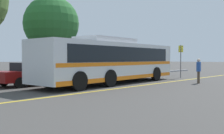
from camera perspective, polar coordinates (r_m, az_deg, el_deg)
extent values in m
plane|color=#423F3D|center=(17.78, 1.28, -3.39)|extent=(220.00, 220.00, 0.00)
cube|color=gold|center=(15.71, 5.90, -4.09)|extent=(31.49, 0.20, 0.01)
cube|color=#99999E|center=(20.70, -9.84, -2.47)|extent=(39.49, 0.36, 0.15)
cube|color=silver|center=(17.04, 0.00, 1.30)|extent=(11.64, 3.33, 2.28)
cube|color=black|center=(17.04, 0.00, 2.73)|extent=(10.04, 3.26, 0.91)
cube|color=orange|center=(17.04, 0.00, 0.80)|extent=(11.41, 3.36, 0.20)
cube|color=orange|center=(17.08, 0.00, -2.13)|extent=(11.41, 3.35, 0.24)
cube|color=black|center=(21.82, 9.59, 1.59)|extent=(0.19, 2.25, 1.62)
cube|color=black|center=(21.84, 9.60, 4.00)|extent=(0.16, 1.79, 0.24)
cube|color=silver|center=(16.64, -1.25, 5.79)|extent=(4.15, 2.31, 0.33)
cube|color=black|center=(22.09, 9.93, -0.96)|extent=(0.17, 1.91, 0.04)
cube|color=black|center=(22.10, 9.93, -1.48)|extent=(0.17, 1.91, 0.04)
cylinder|color=black|center=(20.65, 3.59, -1.27)|extent=(1.02, 0.35, 1.00)
cylinder|color=black|center=(19.33, 9.52, -1.51)|extent=(1.02, 0.35, 1.00)
cylinder|color=black|center=(16.64, -7.04, -2.04)|extent=(1.02, 0.35, 1.00)
cylinder|color=black|center=(14.97, -0.51, -2.46)|extent=(1.02, 0.35, 1.00)
cylinder|color=black|center=(15.07, -13.68, -2.49)|extent=(1.02, 0.35, 1.00)
cylinder|color=black|center=(13.21, -7.21, -3.06)|extent=(1.02, 0.35, 1.00)
cube|color=maroon|center=(16.65, -16.96, -1.75)|extent=(4.53, 2.06, 0.61)
cube|color=black|center=(16.57, -17.30, 0.11)|extent=(1.95, 1.69, 0.48)
cylinder|color=black|center=(18.15, -14.81, -2.39)|extent=(0.61, 0.23, 0.60)
cylinder|color=black|center=(16.80, -11.41, -2.71)|extent=(0.61, 0.23, 0.60)
cylinder|color=black|center=(16.71, -22.51, -2.84)|extent=(0.61, 0.23, 0.60)
cylinder|color=black|center=(15.22, -19.50, -3.25)|extent=(0.61, 0.23, 0.60)
cube|color=maroon|center=(21.07, -1.53, -0.80)|extent=(4.15, 2.19, 0.70)
cube|color=black|center=(21.11, -1.33, 0.90)|extent=(1.80, 1.80, 0.55)
cylinder|color=black|center=(19.59, -2.50, -2.03)|extent=(0.61, 0.24, 0.60)
cylinder|color=black|center=(21.00, -5.73, -1.77)|extent=(0.61, 0.24, 0.60)
cylinder|color=black|center=(21.29, 2.61, -1.71)|extent=(0.61, 0.24, 0.60)
cylinder|color=black|center=(22.59, -0.68, -1.50)|extent=(0.61, 0.24, 0.60)
cube|color=#9E9EA3|center=(25.20, 7.90, -0.51)|extent=(4.40, 2.00, 0.58)
cube|color=black|center=(25.27, 8.06, 0.79)|extent=(1.90, 1.63, 0.56)
cylinder|color=black|center=(23.67, 7.42, -1.36)|extent=(0.61, 0.24, 0.60)
cylinder|color=black|center=(24.74, 4.48, -1.22)|extent=(0.61, 0.24, 0.60)
cylinder|color=black|center=(25.78, 11.17, -1.12)|extent=(0.61, 0.24, 0.60)
cylinder|color=black|center=(26.77, 8.32, -0.99)|extent=(0.61, 0.24, 0.60)
cylinder|color=brown|center=(17.99, 18.28, -2.17)|extent=(0.14, 0.14, 0.78)
cylinder|color=brown|center=(18.16, 18.37, -2.14)|extent=(0.14, 0.14, 0.78)
cube|color=#264C99|center=(18.04, 18.35, 0.07)|extent=(0.46, 0.32, 0.62)
sphere|color=beige|center=(18.03, 18.36, 1.39)|extent=(0.21, 0.21, 0.21)
cylinder|color=#59595E|center=(22.61, 14.73, 1.17)|extent=(0.07, 0.07, 2.76)
cube|color=yellow|center=(22.63, 14.75, 3.83)|extent=(0.06, 0.40, 0.56)
cylinder|color=#513823|center=(25.17, -13.00, 1.47)|extent=(0.28, 0.28, 2.95)
sphere|color=#28662D|center=(25.38, -13.06, 9.17)|extent=(5.13, 5.13, 5.13)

